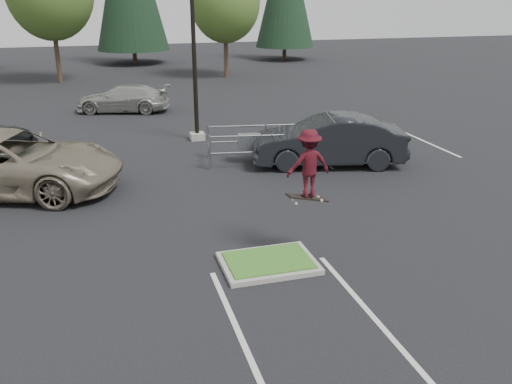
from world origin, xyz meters
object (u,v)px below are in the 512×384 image
object	(u,v)px
decid_c	(225,4)
cart_corral	(255,141)
skateboarder	(309,164)
car_r_charc	(328,141)
car_far_silver	(124,98)
light_pole	(193,31)
car_l_tan	(6,162)

from	to	relation	value
decid_c	cart_corral	distance (m)	22.56
skateboarder	decid_c	bearing A→B (deg)	-101.56
car_r_charc	car_far_silver	bearing A→B (deg)	-137.08
decid_c	car_far_silver	xyz separation A→B (m)	(-8.16, -10.88, -4.54)
cart_corral	light_pole	bearing A→B (deg)	120.29
decid_c	cart_corral	bearing A→B (deg)	-100.41
cart_corral	car_r_charc	world-z (taller)	car_r_charc
car_l_tan	car_far_silver	size ratio (longest dim) A/B	1.44
decid_c	car_far_silver	bearing A→B (deg)	-126.88
car_r_charc	car_l_tan	bearing A→B (deg)	-77.31
decid_c	car_r_charc	world-z (taller)	decid_c
light_pole	skateboarder	bearing A→B (deg)	-87.19
car_r_charc	car_far_silver	xyz separation A→B (m)	(-6.67, 11.95, -0.21)
car_l_tan	car_r_charc	distance (m)	11.00
cart_corral	skateboarder	size ratio (longest dim) A/B	2.61
cart_corral	car_l_tan	world-z (taller)	car_l_tan
decid_c	cart_corral	world-z (taller)	decid_c
light_pole	car_l_tan	size ratio (longest dim) A/B	1.43
cart_corral	car_far_silver	distance (m)	11.64
light_pole	cart_corral	xyz separation A→B (m)	(1.50, -3.92, -3.75)
decid_c	cart_corral	size ratio (longest dim) A/B	1.78
skateboarder	car_r_charc	size ratio (longest dim) A/B	0.32
light_pole	car_l_tan	distance (m)	9.21
skateboarder	car_far_silver	bearing A→B (deg)	-82.19
light_pole	cart_corral	world-z (taller)	light_pole
cart_corral	decid_c	bearing A→B (deg)	88.98
skateboarder	car_r_charc	bearing A→B (deg)	-119.39
decid_c	car_far_silver	size ratio (longest dim) A/B	1.71
skateboarder	car_far_silver	size ratio (longest dim) A/B	0.37
light_pole	decid_c	bearing A→B (deg)	72.89
car_far_silver	car_r_charc	bearing A→B (deg)	45.95
car_r_charc	cart_corral	bearing A→B (deg)	-99.65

